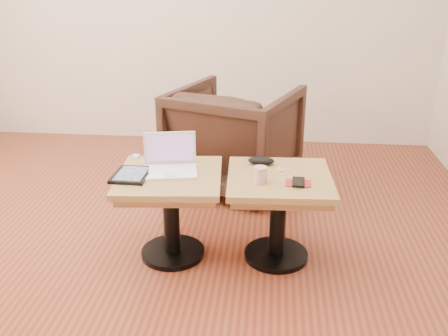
# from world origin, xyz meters

# --- Properties ---
(room_shell) EXTENTS (4.52, 4.52, 2.71)m
(room_shell) POSITION_xyz_m (0.00, 0.00, 1.35)
(room_shell) COLOR maroon
(room_shell) RESTS_ON ground
(side_table_left) EXTENTS (0.62, 0.62, 0.52)m
(side_table_left) POSITION_xyz_m (0.19, 0.09, 0.39)
(side_table_left) COLOR black
(side_table_left) RESTS_ON ground
(side_table_right) EXTENTS (0.61, 0.61, 0.52)m
(side_table_right) POSITION_xyz_m (0.81, 0.13, 0.39)
(side_table_right) COLOR black
(side_table_right) RESTS_ON ground
(laptop) EXTENTS (0.33, 0.28, 0.21)m
(laptop) POSITION_xyz_m (0.19, 0.14, 0.57)
(laptop) COLOR white
(laptop) RESTS_ON side_table_left
(tablet) EXTENTS (0.20, 0.25, 0.02)m
(tablet) POSITION_xyz_m (-0.01, 0.04, 0.53)
(tablet) COLOR black
(tablet) RESTS_ON side_table_left
(charging_adapter) EXTENTS (0.04, 0.04, 0.03)m
(charging_adapter) POSITION_xyz_m (-0.06, 0.30, 0.54)
(charging_adapter) COLOR white
(charging_adapter) RESTS_ON side_table_left
(glasses_case) EXTENTS (0.16, 0.08, 0.05)m
(glasses_case) POSITION_xyz_m (0.70, 0.29, 0.55)
(glasses_case) COLOR black
(glasses_case) RESTS_ON side_table_right
(striped_cup) EXTENTS (0.07, 0.07, 0.09)m
(striped_cup) POSITION_xyz_m (0.70, 0.03, 0.57)
(striped_cup) COLOR #BE525F
(striped_cup) RESTS_ON side_table_right
(earbuds_tangle) EXTENTS (0.08, 0.05, 0.01)m
(earbuds_tangle) POSITION_xyz_m (0.83, 0.21, 0.53)
(earbuds_tangle) COLOR white
(earbuds_tangle) RESTS_ON side_table_right
(phone_on_sleeve) EXTENTS (0.14, 0.12, 0.02)m
(phone_on_sleeve) POSITION_xyz_m (0.91, 0.03, 0.53)
(phone_on_sleeve) COLOR maroon
(phone_on_sleeve) RESTS_ON side_table_right
(armchair) EXTENTS (1.09, 1.11, 0.79)m
(armchair) POSITION_xyz_m (0.47, 1.15, 0.39)
(armchair) COLOR black
(armchair) RESTS_ON ground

